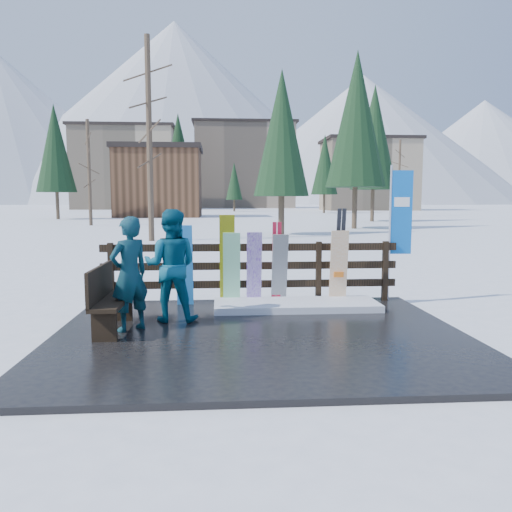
{
  "coord_description": "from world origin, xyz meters",
  "views": [
    {
      "loc": [
        -0.57,
        -7.13,
        2.01
      ],
      "look_at": [
        0.01,
        1.0,
        1.1
      ],
      "focal_mm": 35.0,
      "sensor_mm": 36.0,
      "label": 1
    }
  ],
  "objects": [
    {
      "name": "snowboard_4",
      "position": [
        0.52,
        1.98,
        0.74
      ],
      "size": [
        0.29,
        0.36,
        1.32
      ],
      "primitive_type": "cube",
      "rotation": [
        0.25,
        0.0,
        0.0
      ],
      "color": "black",
      "rests_on": "deck"
    },
    {
      "name": "person_front",
      "position": [
        -1.91,
        0.27,
        0.93
      ],
      "size": [
        0.73,
        0.72,
        1.7
      ],
      "primitive_type": "imported",
      "rotation": [
        0.0,
        0.0,
        3.88
      ],
      "color": "#0E4A48",
      "rests_on": "deck"
    },
    {
      "name": "person_back",
      "position": [
        -1.36,
        0.84,
        0.98
      ],
      "size": [
        0.93,
        0.76,
        1.79
      ],
      "primitive_type": "imported",
      "rotation": [
        0.0,
        0.0,
        3.05
      ],
      "color": "#0C516C",
      "rests_on": "deck"
    },
    {
      "name": "snowboard_5",
      "position": [
        1.64,
        1.98,
        0.77
      ],
      "size": [
        0.33,
        0.19,
        1.38
      ],
      "primitive_type": "cube",
      "rotation": [
        0.12,
        0.0,
        0.0
      ],
      "color": "white",
      "rests_on": "deck"
    },
    {
      "name": "snowboard_3",
      "position": [
        0.05,
        1.98,
        0.76
      ],
      "size": [
        0.28,
        0.27,
        1.36
      ],
      "primitive_type": "cube",
      "rotation": [
        0.18,
        0.0,
        0.0
      ],
      "color": "silver",
      "rests_on": "deck"
    },
    {
      "name": "snowboard_2",
      "position": [
        -0.45,
        1.98,
        0.92
      ],
      "size": [
        0.28,
        0.35,
        1.68
      ],
      "primitive_type": "cube",
      "rotation": [
        0.19,
        0.0,
        0.0
      ],
      "color": "#FBFF0A",
      "rests_on": "deck"
    },
    {
      "name": "bench",
      "position": [
        -2.24,
        0.28,
        0.6
      ],
      "size": [
        0.41,
        1.5,
        0.97
      ],
      "color": "black",
      "rests_on": "deck"
    },
    {
      "name": "deck",
      "position": [
        0.0,
        0.0,
        0.04
      ],
      "size": [
        6.0,
        5.0,
        0.08
      ],
      "primitive_type": "cube",
      "color": "black",
      "rests_on": "ground"
    },
    {
      "name": "ground",
      "position": [
        0.0,
        0.0,
        0.0
      ],
      "size": [
        700.0,
        700.0,
        0.0
      ],
      "primitive_type": "plane",
      "color": "white",
      "rests_on": "ground"
    },
    {
      "name": "fence",
      "position": [
        0.0,
        2.2,
        0.74
      ],
      "size": [
        5.6,
        0.1,
        1.15
      ],
      "color": "black",
      "rests_on": "deck"
    },
    {
      "name": "snow_patch",
      "position": [
        0.78,
        1.6,
        0.14
      ],
      "size": [
        2.93,
        1.0,
        0.12
      ],
      "primitive_type": "cube",
      "color": "white",
      "rests_on": "deck"
    },
    {
      "name": "mountains",
      "position": [
        -10.5,
        328.41,
        50.2
      ],
      "size": [
        520.0,
        260.0,
        120.0
      ],
      "color": "white",
      "rests_on": "ground"
    },
    {
      "name": "rental_flag",
      "position": [
        2.85,
        2.25,
        1.69
      ],
      "size": [
        0.45,
        0.04,
        2.6
      ],
      "color": "silver",
      "rests_on": "deck"
    },
    {
      "name": "snowboard_0",
      "position": [
        -1.23,
        1.98,
        0.82
      ],
      "size": [
        0.3,
        0.23,
        1.49
      ],
      "primitive_type": "cube",
      "rotation": [
        0.14,
        0.0,
        0.0
      ],
      "color": "#2C92ED",
      "rests_on": "deck"
    },
    {
      "name": "ski_pair_b",
      "position": [
        1.66,
        2.05,
        0.97
      ],
      "size": [
        0.17,
        0.29,
        1.79
      ],
      "color": "black",
      "rests_on": "deck"
    },
    {
      "name": "resort_buildings",
      "position": [
        1.03,
        115.41,
        9.81
      ],
      "size": [
        73.0,
        87.6,
        22.6
      ],
      "color": "tan",
      "rests_on": "ground"
    },
    {
      "name": "snowboard_1",
      "position": [
        -0.37,
        1.98,
        0.76
      ],
      "size": [
        0.31,
        0.27,
        1.35
      ],
      "primitive_type": "cube",
      "rotation": [
        0.18,
        0.0,
        0.0
      ],
      "color": "white",
      "rests_on": "deck"
    },
    {
      "name": "ski_pair_a",
      "position": [
        0.47,
        2.05,
        0.85
      ],
      "size": [
        0.16,
        0.15,
        1.54
      ],
      "color": "#B5162E",
      "rests_on": "deck"
    },
    {
      "name": "trees",
      "position": [
        2.97,
        49.97,
        5.81
      ],
      "size": [
        42.22,
        68.67,
        12.7
      ],
      "color": "#382B1E",
      "rests_on": "ground"
    }
  ]
}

